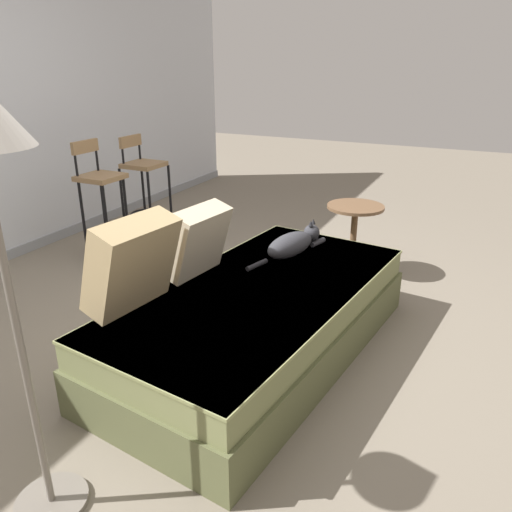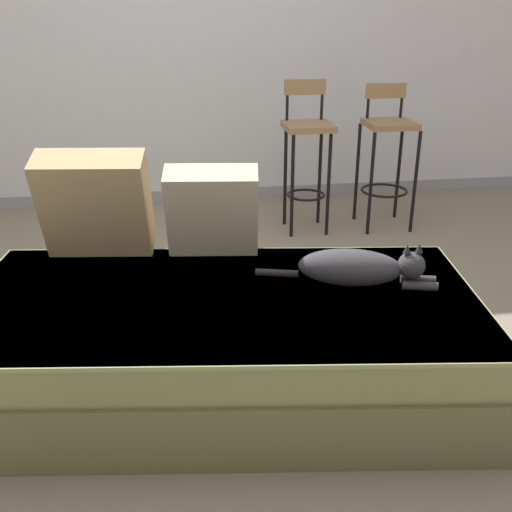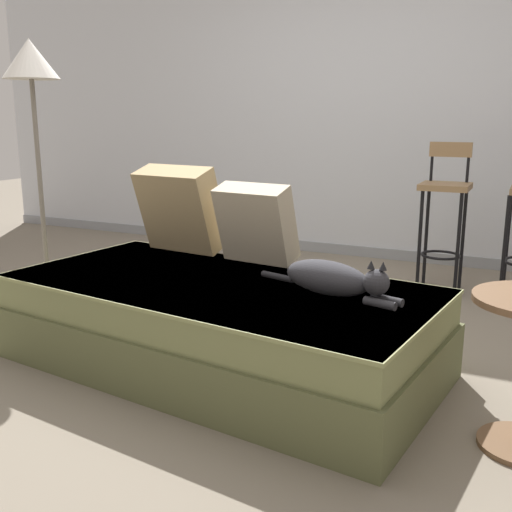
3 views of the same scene
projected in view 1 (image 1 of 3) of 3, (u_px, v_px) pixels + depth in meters
The scene contains 8 objects.
ground_plane at pixel (203, 336), 3.15m from camera, with size 16.00×16.00×0.00m, color slate.
couch at pixel (260, 319), 2.91m from camera, with size 2.16×1.27×0.42m.
throw_pillow_corner at pixel (132, 264), 2.51m from camera, with size 0.50×0.36×0.50m.
throw_pillow_middle at pixel (197, 241), 2.92m from camera, with size 0.43×0.30×0.43m.
cat at pixel (293, 244), 3.28m from camera, with size 0.72×0.28×0.19m.
bar_stool_near_window at pixel (101, 192), 4.13m from camera, with size 0.32×0.32×1.02m.
bar_stool_by_doorway at pixel (144, 181), 4.61m from camera, with size 0.34×0.34×0.98m.
side_table at pixel (354, 230), 3.93m from camera, with size 0.44×0.44×0.58m.
Camera 1 is at (-2.32, -1.49, 1.64)m, focal length 35.00 mm.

